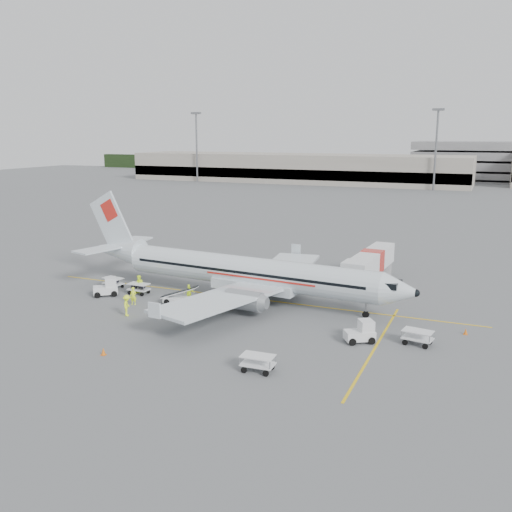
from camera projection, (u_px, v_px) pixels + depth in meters
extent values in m
plane|color=#56595B|center=(248.00, 298.00, 55.30)|extent=(360.00, 360.00, 0.00)
cube|color=yellow|center=(248.00, 298.00, 55.30)|extent=(44.00, 0.20, 0.01)
cube|color=yellow|center=(376.00, 347.00, 42.77)|extent=(0.20, 20.00, 0.01)
cone|color=orange|center=(466.00, 331.00, 45.31)|extent=(0.33, 0.33, 0.53)
cone|color=orange|center=(291.00, 276.00, 62.66)|extent=(0.38, 0.38, 0.63)
cone|color=orange|center=(103.00, 351.00, 41.10)|extent=(0.35, 0.35, 0.56)
imported|color=#D8F523|center=(133.00, 296.00, 53.05)|extent=(0.69, 0.53, 1.69)
imported|color=#D8F523|center=(139.00, 284.00, 56.89)|extent=(1.07, 0.96, 1.82)
imported|color=#D8F523|center=(127.00, 305.00, 49.79)|extent=(1.14, 1.40, 1.89)
imported|color=#D8F523|center=(189.00, 293.00, 54.00)|extent=(1.05, 0.90, 1.69)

